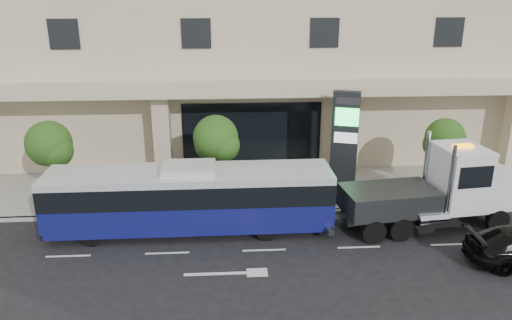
# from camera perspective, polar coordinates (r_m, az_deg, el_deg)

# --- Properties ---
(ground) EXTENTS (120.00, 120.00, 0.00)m
(ground) POSITION_cam_1_polar(r_m,az_deg,el_deg) (22.40, 0.64, -8.39)
(ground) COLOR black
(ground) RESTS_ON ground
(sidewalk) EXTENTS (120.00, 6.00, 0.15)m
(sidewalk) POSITION_cam_1_polar(r_m,az_deg,el_deg) (26.89, -0.12, -3.34)
(sidewalk) COLOR gray
(sidewalk) RESTS_ON ground
(curb) EXTENTS (120.00, 0.30, 0.15)m
(curb) POSITION_cam_1_polar(r_m,az_deg,el_deg) (24.15, 0.30, -6.05)
(curb) COLOR gray
(curb) RESTS_ON ground
(tree_left) EXTENTS (2.27, 2.20, 4.22)m
(tree_left) POSITION_cam_1_polar(r_m,az_deg,el_deg) (25.94, -22.51, 1.43)
(tree_left) COLOR #422B19
(tree_left) RESTS_ON sidewalk
(tree_mid) EXTENTS (2.28, 2.20, 4.38)m
(tree_mid) POSITION_cam_1_polar(r_m,az_deg,el_deg) (24.46, -4.56, 2.21)
(tree_mid) COLOR #422B19
(tree_mid) RESTS_ON sidewalk
(tree_right) EXTENTS (2.10, 2.00, 4.04)m
(tree_right) POSITION_cam_1_polar(r_m,az_deg,el_deg) (26.87, 20.80, 2.05)
(tree_right) COLOR #422B19
(tree_right) RESTS_ON sidewalk
(city_bus) EXTENTS (12.44, 2.70, 3.15)m
(city_bus) POSITION_cam_1_polar(r_m,az_deg,el_deg) (22.17, -7.55, -4.29)
(city_bus) COLOR black
(city_bus) RESTS_ON ground
(tow_truck) EXTENTS (9.32, 3.22, 4.22)m
(tow_truck) POSITION_cam_1_polar(r_m,az_deg,el_deg) (23.85, 20.30, -3.30)
(tow_truck) COLOR #2D3033
(tow_truck) RESTS_ON ground
(signage_pylon) EXTENTS (1.42, 0.87, 5.37)m
(signage_pylon) POSITION_cam_1_polar(r_m,az_deg,el_deg) (25.80, 10.06, 2.00)
(signage_pylon) COLOR black
(signage_pylon) RESTS_ON sidewalk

